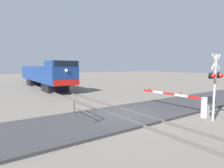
# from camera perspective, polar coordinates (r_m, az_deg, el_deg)

# --- Properties ---
(ground_plane) EXTENTS (160.00, 160.00, 0.00)m
(ground_plane) POSITION_cam_1_polar(r_m,az_deg,el_deg) (11.98, 4.27, -9.73)
(ground_plane) COLOR slate
(rail_track_left) EXTENTS (0.08, 80.00, 0.15)m
(rail_track_left) POSITION_cam_1_polar(r_m,az_deg,el_deg) (11.53, 1.47, -9.93)
(rail_track_left) COLOR #59544C
(rail_track_left) RESTS_ON ground_plane
(rail_track_right) EXTENTS (0.08, 80.00, 0.15)m
(rail_track_right) POSITION_cam_1_polar(r_m,az_deg,el_deg) (12.41, 6.88, -8.86)
(rail_track_right) COLOR #59544C
(rail_track_right) RESTS_ON ground_plane
(road_surface) EXTENTS (36.00, 4.67, 0.14)m
(road_surface) POSITION_cam_1_polar(r_m,az_deg,el_deg) (11.96, 4.28, -9.41)
(road_surface) COLOR #38383A
(road_surface) RESTS_ON ground_plane
(locomotive) EXTENTS (2.99, 18.19, 3.78)m
(locomotive) POSITION_cam_1_polar(r_m,az_deg,el_deg) (28.70, -20.12, 2.78)
(locomotive) COLOR black
(locomotive) RESTS_ON ground_plane
(crossing_signal) EXTENTS (1.18, 0.33, 3.84)m
(crossing_signal) POSITION_cam_1_polar(r_m,az_deg,el_deg) (11.92, 29.29, 1.07)
(crossing_signal) COLOR #ADADB2
(crossing_signal) RESTS_ON ground_plane
(crossing_gate) EXTENTS (0.36, 5.81, 1.35)m
(crossing_gate) POSITION_cam_1_polar(r_m,az_deg,el_deg) (13.07, 24.18, -5.12)
(crossing_gate) COLOR silver
(crossing_gate) RESTS_ON ground_plane
(guard_railing) EXTENTS (0.08, 2.61, 0.95)m
(guard_railing) POSITION_cam_1_polar(r_m,az_deg,el_deg) (11.03, -9.00, -7.79)
(guard_railing) COLOR #4C4742
(guard_railing) RESTS_ON ground_plane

